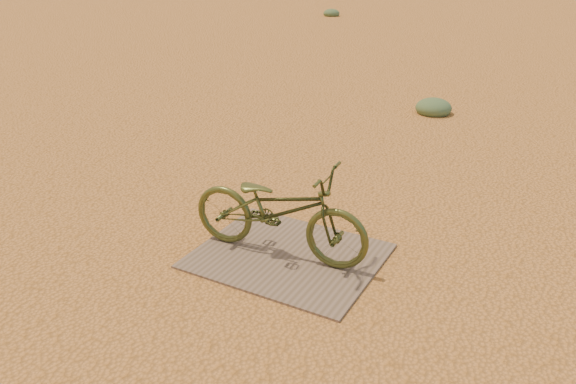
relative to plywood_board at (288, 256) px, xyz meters
The scene contains 5 objects.
ground 0.67m from the plywood_board, 56.18° to the right, with size 120.00×120.00×0.00m, color #BC793D.
plywood_board is the anchor object (origin of this frame).
bicycle 0.46m from the plywood_board, 169.35° to the right, with size 0.59×1.68×0.88m, color #424A20.
kale_a 5.26m from the plywood_board, 91.40° to the left, with size 0.59×0.59×0.33m, color #526944.
kale_c 18.01m from the plywood_board, 113.56° to the left, with size 0.62×0.62×0.34m, color #526944.
Camera 1 is at (1.76, -3.32, 2.64)m, focal length 35.00 mm.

